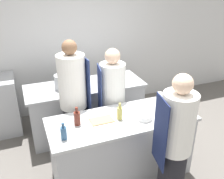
% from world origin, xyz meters
% --- Properties ---
extents(ground_plane, '(16.00, 16.00, 0.00)m').
position_xyz_m(ground_plane, '(0.00, 0.00, 0.00)').
color(ground_plane, '#605B56').
extents(wall_back, '(8.00, 0.06, 2.80)m').
position_xyz_m(wall_back, '(0.00, 2.13, 1.40)').
color(wall_back, silver).
rests_on(wall_back, ground_plane).
extents(prep_counter, '(1.89, 0.75, 0.89)m').
position_xyz_m(prep_counter, '(0.00, 0.00, 0.45)').
color(prep_counter, '#A8AAAF').
rests_on(prep_counter, ground_plane).
extents(pass_counter, '(1.95, 0.73, 0.89)m').
position_xyz_m(pass_counter, '(-0.15, 1.19, 0.45)').
color(pass_counter, '#A8AAAF').
rests_on(pass_counter, ground_plane).
extents(chef_at_prep_near, '(0.41, 0.39, 1.68)m').
position_xyz_m(chef_at_prep_near, '(0.35, -0.65, 0.84)').
color(chef_at_prep_near, black).
rests_on(chef_at_prep_near, ground_plane).
extents(chef_at_stove, '(0.41, 0.39, 1.80)m').
position_xyz_m(chef_at_stove, '(-0.47, 0.65, 0.90)').
color(chef_at_stove, black).
rests_on(chef_at_stove, ground_plane).
extents(chef_at_pass_far, '(0.41, 0.39, 1.64)m').
position_xyz_m(chef_at_pass_far, '(0.10, 0.60, 0.81)').
color(chef_at_pass_far, black).
rests_on(chef_at_pass_far, ground_plane).
extents(bottle_olive_oil, '(0.07, 0.07, 0.21)m').
position_xyz_m(bottle_olive_oil, '(-0.77, -0.17, 0.98)').
color(bottle_olive_oil, '#2D5175').
rests_on(bottle_olive_oil, prep_counter).
extents(bottle_vinegar, '(0.06, 0.06, 0.19)m').
position_xyz_m(bottle_vinegar, '(0.51, -0.28, 0.97)').
color(bottle_vinegar, silver).
rests_on(bottle_vinegar, prep_counter).
extents(bottle_wine, '(0.08, 0.08, 0.26)m').
position_xyz_m(bottle_wine, '(0.84, -0.08, 1.00)').
color(bottle_wine, '#19471E').
rests_on(bottle_wine, prep_counter).
extents(bottle_cooking_oil, '(0.08, 0.08, 0.24)m').
position_xyz_m(bottle_cooking_oil, '(-0.57, 0.06, 0.99)').
color(bottle_cooking_oil, '#5B2319').
rests_on(bottle_cooking_oil, prep_counter).
extents(bottle_sauce, '(0.07, 0.07, 0.23)m').
position_xyz_m(bottle_sauce, '(-0.04, -0.01, 0.98)').
color(bottle_sauce, '#B2A84C').
rests_on(bottle_sauce, prep_counter).
extents(bottle_water, '(0.06, 0.06, 0.27)m').
position_xyz_m(bottle_water, '(0.42, -0.29, 1.00)').
color(bottle_water, black).
rests_on(bottle_water, prep_counter).
extents(bowl_mixing_large, '(0.20, 0.20, 0.07)m').
position_xyz_m(bowl_mixing_large, '(0.25, -0.12, 0.93)').
color(bowl_mixing_large, white).
rests_on(bowl_mixing_large, prep_counter).
extents(bowl_prep_small, '(0.26, 0.26, 0.06)m').
position_xyz_m(bowl_prep_small, '(0.61, -0.13, 0.92)').
color(bowl_prep_small, '#B7BABC').
rests_on(bowl_prep_small, prep_counter).
extents(cup, '(0.09, 0.09, 0.10)m').
position_xyz_m(cup, '(0.72, 0.28, 0.95)').
color(cup, white).
rests_on(cup, prep_counter).
extents(cutting_board, '(0.29, 0.18, 0.01)m').
position_xyz_m(cutting_board, '(-0.26, 0.04, 0.90)').
color(cutting_board, tan).
rests_on(cutting_board, prep_counter).
extents(stockpot, '(0.25, 0.25, 0.23)m').
position_xyz_m(stockpot, '(-0.52, 1.18, 1.01)').
color(stockpot, '#A8AAAF').
rests_on(stockpot, pass_counter).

